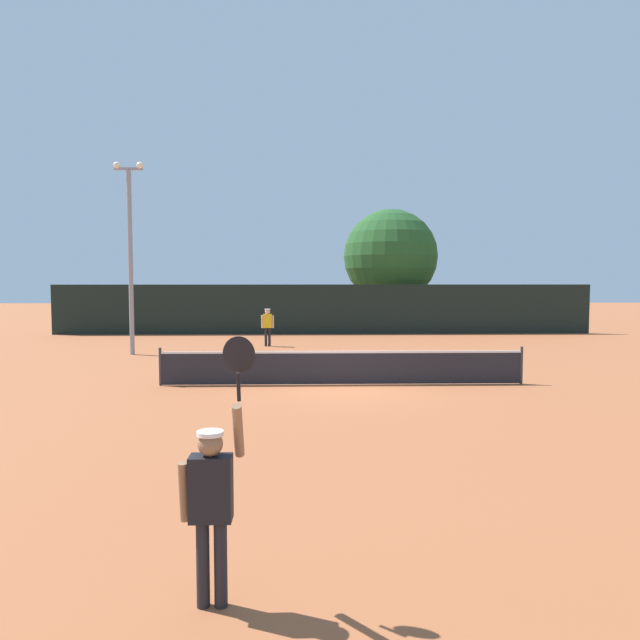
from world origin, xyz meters
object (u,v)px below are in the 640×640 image
object	(u,v)px
player_receiving	(268,323)
parked_car_near	(206,312)
tennis_ball	(232,410)
light_pole	(130,245)
large_tree	(390,256)
player_serving	(212,491)

from	to	relation	value
player_receiving	parked_car_near	world-z (taller)	parked_car_near
player_receiving	tennis_ball	distance (m)	13.24
light_pole	player_receiving	bearing A→B (deg)	28.36
player_receiving	tennis_ball	world-z (taller)	player_receiving
parked_car_near	tennis_ball	bearing A→B (deg)	-71.00
player_receiving	light_pole	world-z (taller)	light_pole
player_receiving	large_tree	xyz separation A→B (m)	(6.91, 9.66, 3.37)
player_receiving	parked_car_near	xyz separation A→B (m)	(-4.96, 13.68, -0.25)
player_serving	player_receiving	size ratio (longest dim) A/B	1.47
player_receiving	large_tree	distance (m)	12.34
tennis_ball	light_pole	xyz separation A→B (m)	(-5.21, 10.39, 4.31)
player_receiving	light_pole	xyz separation A→B (m)	(-5.21, -2.81, 3.31)
player_receiving	tennis_ball	bearing A→B (deg)	90.00
tennis_ball	large_tree	distance (m)	24.28
player_serving	parked_car_near	distance (m)	35.37
player_serving	large_tree	distance (m)	31.65
light_pole	tennis_ball	bearing A→B (deg)	-63.38
player_serving	light_pole	distance (m)	19.63
large_tree	player_receiving	bearing A→B (deg)	-125.56
light_pole	parked_car_near	size ratio (longest dim) A/B	1.71
player_receiving	light_pole	distance (m)	6.78
player_serving	tennis_ball	xyz separation A→B (m)	(-0.80, 8.01, -1.04)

